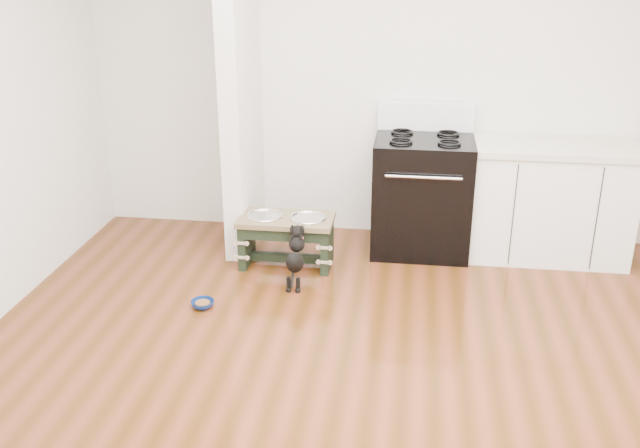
{
  "coord_description": "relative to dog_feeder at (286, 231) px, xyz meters",
  "views": [
    {
      "loc": [
        0.18,
        -3.24,
        2.34
      ],
      "look_at": [
        -0.45,
        1.35,
        0.49
      ],
      "focal_mm": 40.0,
      "sensor_mm": 36.0,
      "label": 1
    }
  ],
  "objects": [
    {
      "name": "ground",
      "position": [
        0.76,
        -1.69,
        -0.28
      ],
      "size": [
        5.0,
        5.0,
        0.0
      ],
      "primitive_type": "plane",
      "color": "#45260C",
      "rests_on": "ground"
    },
    {
      "name": "room_shell",
      "position": [
        0.76,
        -1.69,
        1.34
      ],
      "size": [
        5.0,
        5.0,
        5.0
      ],
      "color": "silver",
      "rests_on": "ground"
    },
    {
      "name": "partition_wall",
      "position": [
        -0.41,
        0.41,
        1.07
      ],
      "size": [
        0.15,
        0.8,
        2.7
      ],
      "primitive_type": "cube",
      "color": "silver",
      "rests_on": "ground"
    },
    {
      "name": "oven_range",
      "position": [
        1.01,
        0.47,
        0.2
      ],
      "size": [
        0.76,
        0.69,
        1.14
      ],
      "color": "black",
      "rests_on": "ground"
    },
    {
      "name": "cabinet_run",
      "position": [
        1.99,
        0.49,
        0.17
      ],
      "size": [
        1.24,
        0.64,
        0.91
      ],
      "color": "white",
      "rests_on": "ground"
    },
    {
      "name": "dog_feeder",
      "position": [
        0.0,
        0.0,
        0.0
      ],
      "size": [
        0.72,
        0.38,
        0.41
      ],
      "color": "black",
      "rests_on": "ground"
    },
    {
      "name": "puppy",
      "position": [
        0.13,
        -0.33,
        -0.04
      ],
      "size": [
        0.13,
        0.37,
        0.44
      ],
      "color": "black",
      "rests_on": "ground"
    },
    {
      "name": "floor_bowl",
      "position": [
        -0.45,
        -0.76,
        -0.25
      ],
      "size": [
        0.2,
        0.2,
        0.05
      ],
      "rotation": [
        0.0,
        0.0,
        0.3
      ],
      "color": "navy",
      "rests_on": "ground"
    }
  ]
}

